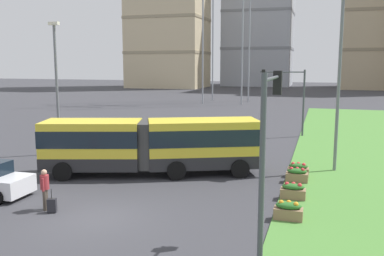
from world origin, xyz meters
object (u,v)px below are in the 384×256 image
at_px(streetlight_left, 57,83).
at_px(rolling_suitcase, 52,205).
at_px(flower_planter_1, 293,191).
at_px(apartment_tower_westcentre, 259,14).
at_px(pedestrian_crossing, 45,187).
at_px(streetlight_median, 339,77).
at_px(flower_planter_3, 298,169).
at_px(articulated_bus, 152,145).
at_px(flower_planter_2, 297,175).
at_px(traffic_light_far_right, 289,90).
at_px(flower_planter_0, 288,210).
at_px(traffic_light_near_right, 268,134).

bearing_deg(streetlight_left, rolling_suitcase, -57.04).
xyz_separation_m(flower_planter_1, streetlight_left, (-15.76, 5.31, 4.38)).
bearing_deg(flower_planter_1, apartment_tower_westcentre, 99.32).
distance_m(rolling_suitcase, flower_planter_1, 10.41).
height_order(pedestrian_crossing, streetlight_median, streetlight_median).
xyz_separation_m(rolling_suitcase, flower_planter_3, (9.34, 8.62, 0.11)).
height_order(articulated_bus, flower_planter_1, articulated_bus).
relative_size(flower_planter_2, apartment_tower_westcentre, 0.03).
bearing_deg(apartment_tower_westcentre, flower_planter_2, -80.41).
relative_size(traffic_light_far_right, streetlight_median, 0.57).
bearing_deg(flower_planter_2, apartment_tower_westcentre, 99.59).
bearing_deg(pedestrian_crossing, streetlight_left, 121.61).
xyz_separation_m(flower_planter_0, flower_planter_3, (0.00, 6.70, 0.00)).
bearing_deg(traffic_light_far_right, traffic_light_near_right, -86.97).
xyz_separation_m(traffic_light_near_right, apartment_tower_westcentre, (-16.11, 107.00, 15.54)).
distance_m(flower_planter_0, streetlight_left, 18.20).
height_order(rolling_suitcase, flower_planter_2, rolling_suitcase).
relative_size(pedestrian_crossing, flower_planter_1, 1.58).
distance_m(flower_planter_0, streetlight_median, 10.04).
distance_m(traffic_light_near_right, apartment_tower_westcentre, 109.32).
relative_size(articulated_bus, traffic_light_near_right, 2.03).
distance_m(streetlight_left, streetlight_median, 17.67).
xyz_separation_m(flower_planter_1, traffic_light_far_right, (-1.66, 17.33, 3.44)).
xyz_separation_m(streetlight_left, streetlight_median, (17.66, 0.57, 0.53)).
relative_size(flower_planter_0, flower_planter_1, 1.00).
bearing_deg(flower_planter_0, traffic_light_far_right, 94.74).
bearing_deg(apartment_tower_westcentre, flower_planter_1, -80.68).
height_order(flower_planter_1, streetlight_left, streetlight_left).
xyz_separation_m(articulated_bus, streetlight_left, (-7.98, 2.95, 3.16)).
bearing_deg(flower_planter_1, flower_planter_3, 90.00).
bearing_deg(flower_planter_1, articulated_bus, 163.18).
height_order(streetlight_median, apartment_tower_westcentre, apartment_tower_westcentre).
bearing_deg(flower_planter_3, streetlight_median, 44.22).
bearing_deg(flower_planter_0, pedestrian_crossing, -170.06).
bearing_deg(articulated_bus, flower_planter_1, -16.82).
bearing_deg(traffic_light_far_right, articulated_bus, -112.23).
distance_m(traffic_light_near_right, streetlight_median, 12.60).
bearing_deg(traffic_light_near_right, streetlight_median, 79.42).
height_order(flower_planter_0, traffic_light_far_right, traffic_light_far_right).
distance_m(articulated_bus, pedestrian_crossing, 7.06).
distance_m(articulated_bus, streetlight_left, 9.07).
distance_m(flower_planter_2, streetlight_median, 6.06).
distance_m(streetlight_median, apartment_tower_westcentre, 97.50).
bearing_deg(flower_planter_0, flower_planter_3, 90.00).
xyz_separation_m(traffic_light_far_right, traffic_light_near_right, (1.26, -23.77, 0.15)).
xyz_separation_m(flower_planter_3, apartment_tower_westcentre, (-16.51, 96.54, 19.14)).
height_order(pedestrian_crossing, flower_planter_3, pedestrian_crossing).
distance_m(flower_planter_1, flower_planter_3, 4.03).
distance_m(flower_planter_3, apartment_tower_westcentre, 99.79).
relative_size(flower_planter_3, streetlight_left, 0.13).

